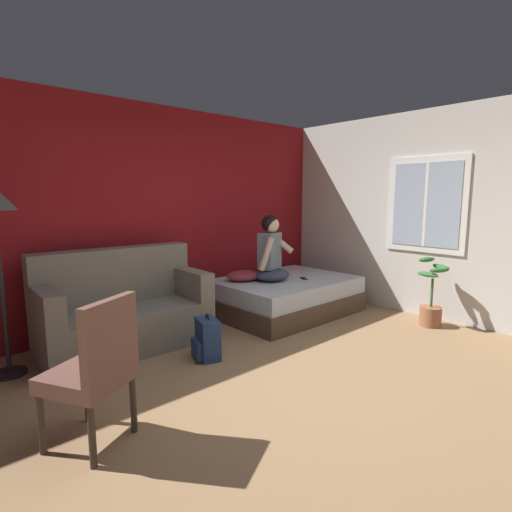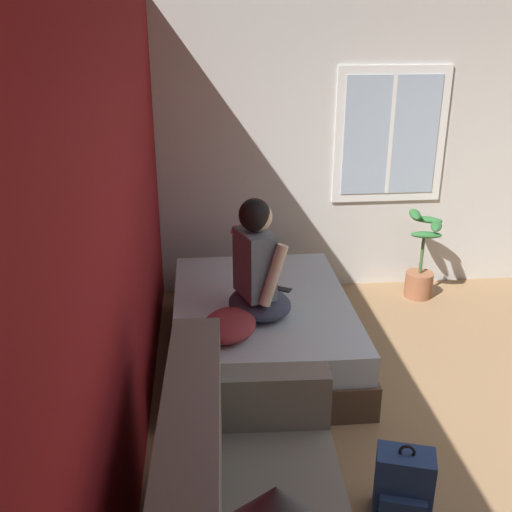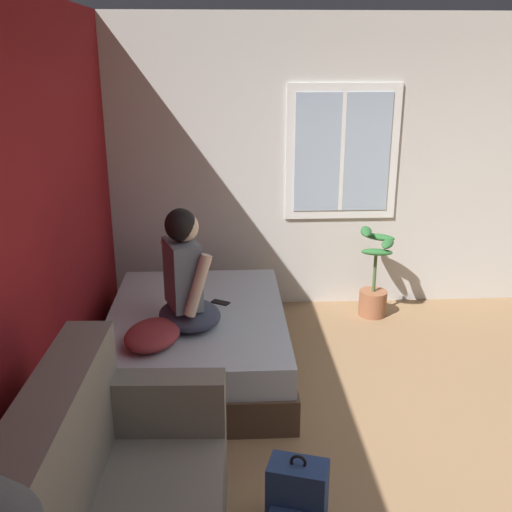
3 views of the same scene
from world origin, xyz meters
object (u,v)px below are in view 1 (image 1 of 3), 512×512
at_px(backpack, 207,340).
at_px(cell_phone, 304,278).
at_px(side_chair, 95,367).
at_px(throw_pillow, 244,275).
at_px(couch, 123,310).
at_px(bed, 285,296).
at_px(person_seated, 271,254).
at_px(potted_plant, 431,302).

distance_m(backpack, cell_phone, 1.95).
bearing_deg(backpack, side_chair, -153.02).
bearing_deg(throw_pillow, backpack, -145.00).
distance_m(couch, backpack, 1.00).
xyz_separation_m(bed, backpack, (-1.72, -0.57, -0.04)).
bearing_deg(side_chair, couch, 60.74).
bearing_deg(bed, side_chair, -157.71).
xyz_separation_m(throw_pillow, cell_phone, (0.68, -0.46, -0.07)).
height_order(side_chair, backpack, side_chair).
height_order(bed, person_seated, person_seated).
height_order(bed, couch, couch).
height_order(side_chair, person_seated, person_seated).
distance_m(bed, throw_pillow, 0.66).
bearing_deg(side_chair, backpack, 26.98).
bearing_deg(person_seated, backpack, -157.22).
bearing_deg(backpack, person_seated, 22.78).
bearing_deg(backpack, cell_phone, 11.72).
relative_size(side_chair, throw_pillow, 2.04).
bearing_deg(couch, throw_pillow, -0.63).
bearing_deg(couch, bed, -7.63).
bearing_deg(throw_pillow, potted_plant, -52.74).
relative_size(couch, cell_phone, 12.02).
bearing_deg(cell_phone, couch, 19.25).
bearing_deg(person_seated, potted_plant, -55.37).
relative_size(cell_phone, potted_plant, 0.17).
bearing_deg(potted_plant, backpack, 158.64).
bearing_deg(person_seated, bed, -13.46).
relative_size(backpack, potted_plant, 0.54).
bearing_deg(throw_pillow, person_seated, -37.76).
xyz_separation_m(person_seated, throw_pillow, (-0.28, 0.22, -0.29)).
height_order(person_seated, cell_phone, person_seated).
height_order(backpack, throw_pillow, throw_pillow).
bearing_deg(bed, potted_plant, -60.17).
height_order(couch, side_chair, couch).
relative_size(person_seated, backpack, 1.91).
distance_m(side_chair, throw_pillow, 2.96).
relative_size(person_seated, throw_pillow, 1.82).
bearing_deg(potted_plant, couch, 148.53).
distance_m(bed, potted_plant, 1.85).
relative_size(couch, throw_pillow, 3.61).
bearing_deg(couch, person_seated, -6.94).
xyz_separation_m(bed, cell_phone, (0.17, -0.18, 0.25)).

